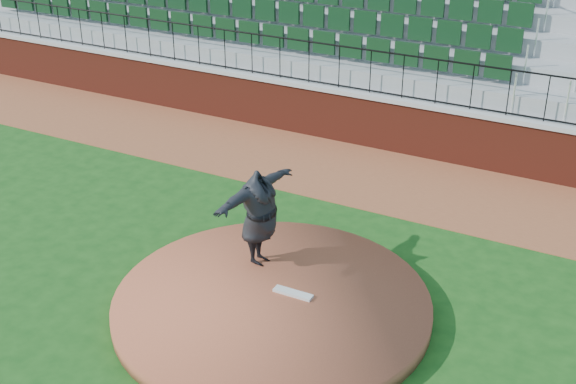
{
  "coord_description": "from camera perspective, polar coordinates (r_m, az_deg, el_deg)",
  "views": [
    {
      "loc": [
        5.48,
        -8.75,
        7.05
      ],
      "look_at": [
        0.0,
        1.5,
        1.3
      ],
      "focal_mm": 47.37,
      "sensor_mm": 36.0,
      "label": 1
    }
  ],
  "objects": [
    {
      "name": "field_wall",
      "position": [
        17.87,
        8.37,
        4.89
      ],
      "size": [
        34.0,
        0.35,
        1.2
      ],
      "primitive_type": "cube",
      "color": "maroon",
      "rests_on": "ground"
    },
    {
      "name": "warning_track",
      "position": [
        16.72,
        6.31,
        1.26
      ],
      "size": [
        34.0,
        3.2,
        0.01
      ],
      "primitive_type": "cube",
      "color": "brown",
      "rests_on": "ground"
    },
    {
      "name": "wall_railing",
      "position": [
        17.48,
        8.63,
        8.56
      ],
      "size": [
        34.0,
        0.05,
        1.0
      ],
      "primitive_type": null,
      "color": "black",
      "rests_on": "wall_cap"
    },
    {
      "name": "pitcher",
      "position": [
        12.57,
        -2.16,
        -1.93
      ],
      "size": [
        0.76,
        2.14,
        1.7
      ],
      "primitive_type": "imported",
      "rotation": [
        0.0,
        0.0,
        1.48
      ],
      "color": "black",
      "rests_on": "pitchers_mound"
    },
    {
      "name": "seating_stands",
      "position": [
        19.84,
        11.52,
        11.97
      ],
      "size": [
        34.0,
        5.1,
        4.6
      ],
      "primitive_type": null,
      "color": "gray",
      "rests_on": "ground"
    },
    {
      "name": "pitching_rubber",
      "position": [
        12.14,
        0.38,
        -7.6
      ],
      "size": [
        0.66,
        0.17,
        0.04
      ],
      "primitive_type": "cube",
      "rotation": [
        0.0,
        0.0,
        0.01
      ],
      "color": "silver",
      "rests_on": "pitchers_mound"
    },
    {
      "name": "ground",
      "position": [
        12.5,
        -3.28,
        -8.06
      ],
      "size": [
        90.0,
        90.0,
        0.0
      ],
      "primitive_type": "plane",
      "color": "#164614",
      "rests_on": "ground"
    },
    {
      "name": "wall_cap",
      "position": [
        17.65,
        8.51,
        6.86
      ],
      "size": [
        34.0,
        0.45,
        0.1
      ],
      "primitive_type": "cube",
      "color": "#B7B7B7",
      "rests_on": "field_wall"
    },
    {
      "name": "pitchers_mound",
      "position": [
        12.15,
        -1.21,
        -8.43
      ],
      "size": [
        5.03,
        5.03,
        0.25
      ],
      "primitive_type": "cylinder",
      "color": "brown",
      "rests_on": "ground"
    }
  ]
}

